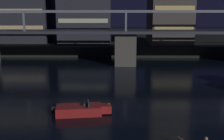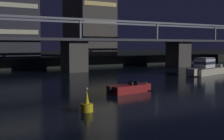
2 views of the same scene
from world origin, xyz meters
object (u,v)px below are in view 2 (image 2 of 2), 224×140
tower_central (89,15)px  speedboat_near_center (129,88)px  cabin_cruiser_near_left (205,68)px  river_bridge (74,48)px  channel_buoy (87,105)px

tower_central → speedboat_near_center: tower_central is taller
cabin_cruiser_near_left → river_bridge: bearing=135.7°
cabin_cruiser_near_left → channel_buoy: bearing=-151.9°
speedboat_near_center → channel_buoy: 9.41m
river_bridge → speedboat_near_center: (-4.54, -25.13, -3.78)m
river_bridge → cabin_cruiser_near_left: bearing=-44.3°
tower_central → speedboat_near_center: 44.39m
cabin_cruiser_near_left → speedboat_near_center: 22.79m
river_bridge → channel_buoy: bearing=-111.1°
river_bridge → channel_buoy: river_bridge is taller
cabin_cruiser_near_left → channel_buoy: size_ratio=5.32×
river_bridge → speedboat_near_center: 25.82m
cabin_cruiser_near_left → speedboat_near_center: size_ratio=1.79×
speedboat_near_center → channel_buoy: size_ratio=2.97×
river_bridge → cabin_cruiser_near_left: (16.28, -15.87, -3.14)m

